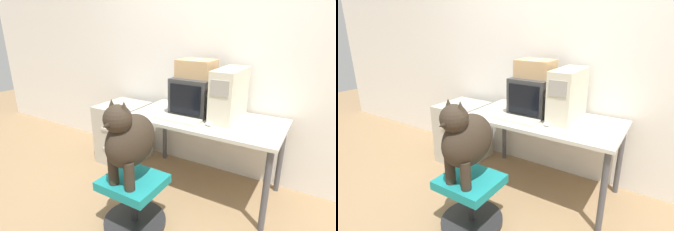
# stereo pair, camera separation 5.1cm
# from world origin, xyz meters

# --- Properties ---
(ground_plane) EXTENTS (12.00, 12.00, 0.00)m
(ground_plane) POSITION_xyz_m (0.00, 0.00, 0.00)
(ground_plane) COLOR #937551
(wall_back) EXTENTS (8.00, 0.05, 2.60)m
(wall_back) POSITION_xyz_m (0.00, 0.80, 1.30)
(wall_back) COLOR white
(wall_back) RESTS_ON ground_plane
(desk) EXTENTS (1.40, 0.73, 0.73)m
(desk) POSITION_xyz_m (0.00, 0.37, 0.65)
(desk) COLOR beige
(desk) RESTS_ON ground_plane
(crt_monitor) EXTENTS (0.38, 0.44, 0.35)m
(crt_monitor) POSITION_xyz_m (-0.17, 0.49, 0.90)
(crt_monitor) COLOR #383838
(crt_monitor) RESTS_ON desk
(pc_tower) EXTENTS (0.21, 0.51, 0.46)m
(pc_tower) POSITION_xyz_m (0.18, 0.46, 0.96)
(pc_tower) COLOR beige
(pc_tower) RESTS_ON desk
(keyboard) EXTENTS (0.42, 0.16, 0.03)m
(keyboard) POSITION_xyz_m (-0.18, 0.17, 0.74)
(keyboard) COLOR beige
(keyboard) RESTS_ON desk
(computer_mouse) EXTENTS (0.07, 0.04, 0.03)m
(computer_mouse) POSITION_xyz_m (0.11, 0.19, 0.75)
(computer_mouse) COLOR silver
(computer_mouse) RESTS_ON desk
(office_chair) EXTENTS (0.51, 0.51, 0.42)m
(office_chair) POSITION_xyz_m (-0.25, -0.41, 0.22)
(office_chair) COLOR #262628
(office_chair) RESTS_ON ground_plane
(dog) EXTENTS (0.27, 0.50, 0.65)m
(dog) POSITION_xyz_m (-0.25, -0.44, 0.76)
(dog) COLOR #33281E
(dog) RESTS_ON office_chair
(filing_cabinet) EXTENTS (0.48, 0.54, 0.68)m
(filing_cabinet) POSITION_xyz_m (-1.06, 0.42, 0.34)
(filing_cabinet) COLOR #B7B2A3
(filing_cabinet) RESTS_ON ground_plane
(cardboard_box) EXTENTS (0.34, 0.27, 0.17)m
(cardboard_box) POSITION_xyz_m (-0.17, 0.49, 1.16)
(cardboard_box) COLOR tan
(cardboard_box) RESTS_ON crt_monitor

